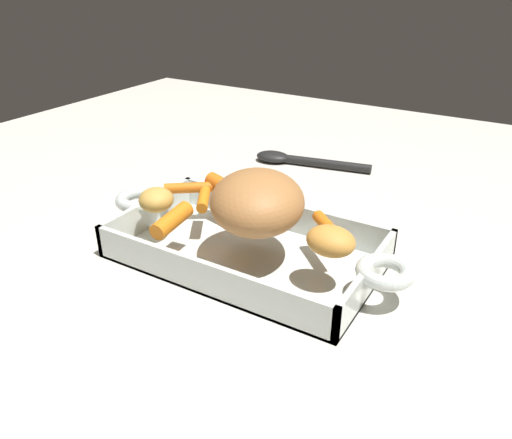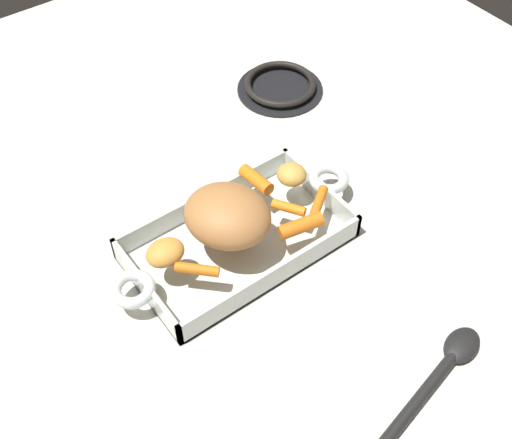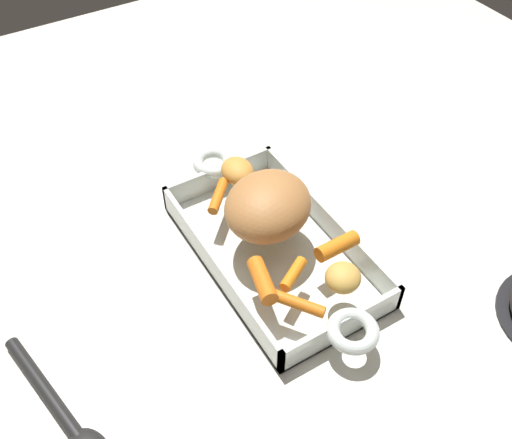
% 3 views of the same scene
% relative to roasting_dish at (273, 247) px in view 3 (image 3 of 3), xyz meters
% --- Properties ---
extents(ground_plane, '(1.67, 1.67, 0.00)m').
position_rel_roasting_dish_xyz_m(ground_plane, '(0.00, 0.00, -0.02)').
color(ground_plane, silver).
extents(roasting_dish, '(0.43, 0.19, 0.05)m').
position_rel_roasting_dish_xyz_m(roasting_dish, '(0.00, 0.00, 0.00)').
color(roasting_dish, silver).
rests_on(roasting_dish, ground_plane).
extents(pork_roast, '(0.16, 0.17, 0.07)m').
position_rel_roasting_dish_xyz_m(pork_roast, '(-0.02, 0.00, 0.07)').
color(pork_roast, '#B3753F').
rests_on(pork_roast, roasting_dish).
extents(baby_carrot_long, '(0.04, 0.05, 0.02)m').
position_rel_roasting_dish_xyz_m(baby_carrot_long, '(0.08, -0.02, 0.04)').
color(baby_carrot_long, orange).
rests_on(baby_carrot_long, roasting_dish).
extents(baby_carrot_center_left, '(0.03, 0.07, 0.03)m').
position_rel_roasting_dish_xyz_m(baby_carrot_center_left, '(0.07, 0.05, 0.04)').
color(baby_carrot_center_left, orange).
rests_on(baby_carrot_center_left, roasting_dish).
extents(baby_carrot_center_right, '(0.07, 0.05, 0.02)m').
position_rel_roasting_dish_xyz_m(baby_carrot_center_right, '(0.12, -0.04, 0.04)').
color(baby_carrot_center_right, orange).
rests_on(baby_carrot_center_right, roasting_dish).
extents(baby_carrot_southeast, '(0.07, 0.04, 0.03)m').
position_rel_roasting_dish_xyz_m(baby_carrot_southeast, '(0.07, -0.06, 0.04)').
color(baby_carrot_southeast, orange).
rests_on(baby_carrot_southeast, roasting_dish).
extents(baby_carrot_short, '(0.06, 0.06, 0.02)m').
position_rel_roasting_dish_xyz_m(baby_carrot_short, '(-0.10, -0.04, 0.04)').
color(baby_carrot_short, orange).
rests_on(baby_carrot_short, roasting_dish).
extents(potato_near_roast, '(0.06, 0.06, 0.03)m').
position_rel_roasting_dish_xyz_m(potato_near_roast, '(0.12, 0.03, 0.05)').
color(potato_near_roast, gold).
rests_on(potato_near_roast, roasting_dish).
extents(potato_golden_large, '(0.06, 0.05, 0.03)m').
position_rel_roasting_dish_xyz_m(potato_golden_large, '(-0.12, 0.01, 0.05)').
color(potato_golden_large, gold).
rests_on(potato_golden_large, roasting_dish).
extents(serving_spoon, '(0.22, 0.07, 0.02)m').
position_rel_roasting_dish_xyz_m(serving_spoon, '(0.10, -0.34, -0.01)').
color(serving_spoon, black).
rests_on(serving_spoon, ground_plane).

